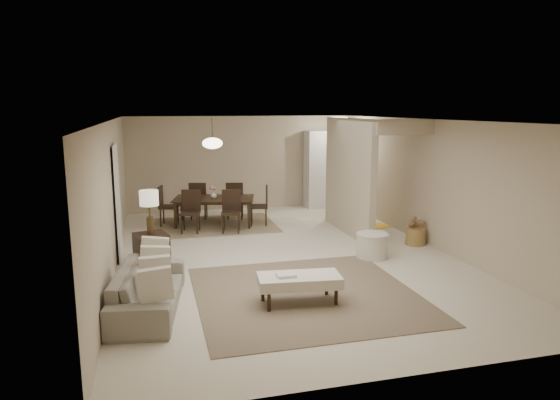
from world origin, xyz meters
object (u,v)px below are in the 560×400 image
object	(u,v)px
ottoman_bench	(299,281)
side_table	(151,250)
sofa	(149,289)
pantry_cabinet	(327,169)
wicker_basket	(415,236)
round_pouf	(372,246)
dining_table	(214,212)

from	to	relation	value
ottoman_bench	side_table	world-z (taller)	side_table
sofa	ottoman_bench	world-z (taller)	sofa
ottoman_bench	side_table	size ratio (longest dim) A/B	2.07
pantry_cabinet	sofa	xyz separation A→B (m)	(-4.80, -6.20, -0.75)
pantry_cabinet	side_table	world-z (taller)	pantry_cabinet
side_table	wicker_basket	world-z (taller)	side_table
round_pouf	pantry_cabinet	bearing A→B (deg)	80.08
pantry_cabinet	sofa	bearing A→B (deg)	-127.74
sofa	side_table	world-z (taller)	sofa
ottoman_bench	round_pouf	world-z (taller)	round_pouf
ottoman_bench	side_table	xyz separation A→B (m)	(-2.00, 2.24, -0.04)
side_table	dining_table	distance (m)	3.15
sofa	round_pouf	distance (m)	4.23
round_pouf	dining_table	size ratio (longest dim) A/B	0.32
sofa	ottoman_bench	bearing A→B (deg)	-89.70
pantry_cabinet	side_table	bearing A→B (deg)	-138.10
sofa	wicker_basket	xyz separation A→B (m)	(5.20, 2.05, -0.13)
pantry_cabinet	side_table	size ratio (longest dim) A/B	3.61
wicker_basket	dining_table	world-z (taller)	dining_table
sofa	ottoman_bench	distance (m)	2.07
dining_table	wicker_basket	bearing A→B (deg)	-22.62
sofa	wicker_basket	world-z (taller)	sofa
pantry_cabinet	dining_table	bearing A→B (deg)	-156.14
wicker_basket	dining_table	bearing A→B (deg)	144.12
side_table	pantry_cabinet	bearing A→B (deg)	41.90
ottoman_bench	dining_table	size ratio (longest dim) A/B	0.66
wicker_basket	side_table	bearing A→B (deg)	-178.75
side_table	wicker_basket	bearing A→B (deg)	1.25
ottoman_bench	dining_table	distance (m)	5.07
pantry_cabinet	sofa	world-z (taller)	pantry_cabinet
round_pouf	wicker_basket	bearing A→B (deg)	26.13
wicker_basket	round_pouf	bearing A→B (deg)	-153.87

